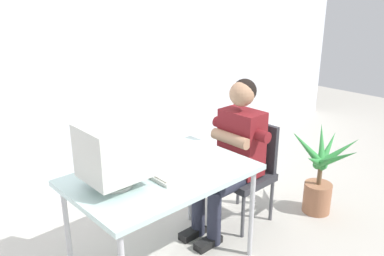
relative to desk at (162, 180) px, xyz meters
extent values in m
cube|color=silver|center=(0.30, 1.40, 0.81)|extent=(8.00, 0.10, 3.00)
cylinder|color=#B7B7BC|center=(0.55, -0.34, -0.34)|extent=(0.04, 0.04, 0.71)
cylinder|color=#B7B7BC|center=(-0.55, 0.34, -0.34)|extent=(0.04, 0.04, 0.71)
cylinder|color=#B7B7BC|center=(0.55, 0.34, -0.34)|extent=(0.04, 0.04, 0.71)
cube|color=silver|center=(0.00, 0.00, 0.04)|extent=(1.23, 0.79, 0.04)
cylinder|color=silver|center=(-0.33, 0.04, 0.06)|extent=(0.21, 0.21, 0.02)
cylinder|color=silver|center=(-0.33, 0.04, 0.10)|extent=(0.06, 0.06, 0.05)
cube|color=silver|center=(-0.33, 0.04, 0.29)|extent=(0.36, 0.34, 0.34)
cube|color=black|center=(-0.15, 0.04, 0.29)|extent=(0.01, 0.29, 0.28)
cube|color=silver|center=(-0.04, 0.00, 0.07)|extent=(0.17, 0.41, 0.02)
cube|color=beige|center=(-0.04, 0.00, 0.08)|extent=(0.14, 0.37, 0.01)
cylinder|color=#4C4C51|center=(0.69, -0.15, -0.50)|extent=(0.03, 0.03, 0.38)
cylinder|color=#4C4C51|center=(1.06, -0.15, -0.50)|extent=(0.03, 0.03, 0.38)
cylinder|color=#4C4C51|center=(0.69, 0.23, -0.50)|extent=(0.03, 0.03, 0.38)
cylinder|color=#4C4C51|center=(1.06, 0.23, -0.50)|extent=(0.03, 0.03, 0.38)
cube|color=#2D2D33|center=(0.88, 0.04, -0.28)|extent=(0.44, 0.44, 0.06)
cube|color=#2D2D33|center=(1.07, 0.04, -0.05)|extent=(0.04, 0.39, 0.41)
cube|color=maroon|center=(0.86, 0.04, 0.03)|extent=(0.22, 0.35, 0.54)
sphere|color=#A57A5B|center=(0.84, 0.04, 0.44)|extent=(0.20, 0.20, 0.20)
sphere|color=black|center=(0.87, 0.04, 0.46)|extent=(0.19, 0.19, 0.19)
cylinder|color=#262838|center=(0.66, -0.05, -0.23)|extent=(0.40, 0.14, 0.14)
cylinder|color=#262838|center=(0.66, 0.13, -0.23)|extent=(0.40, 0.14, 0.14)
cylinder|color=#262838|center=(0.46, -0.05, -0.46)|extent=(0.11, 0.11, 0.46)
cylinder|color=#262838|center=(0.46, 0.13, -0.46)|extent=(0.11, 0.11, 0.46)
cube|color=black|center=(0.40, -0.05, -0.66)|extent=(0.24, 0.09, 0.06)
cube|color=black|center=(0.40, 0.13, -0.66)|extent=(0.24, 0.09, 0.06)
cylinder|color=maroon|center=(0.84, -0.16, 0.15)|extent=(0.09, 0.14, 0.09)
cylinder|color=maroon|center=(0.84, 0.24, 0.15)|extent=(0.09, 0.14, 0.09)
cylinder|color=#A57A5B|center=(0.72, 0.04, 0.10)|extent=(0.09, 0.35, 0.09)
cylinder|color=#9E6647|center=(1.48, -0.34, -0.56)|extent=(0.24, 0.24, 0.27)
cylinder|color=brown|center=(1.48, -0.34, -0.32)|extent=(0.04, 0.04, 0.20)
cone|color=#358C42|center=(1.63, -0.32, -0.14)|extent=(0.40, 0.15, 0.29)
cone|color=#358C42|center=(1.58, -0.28, -0.10)|extent=(0.31, 0.24, 0.39)
cone|color=#358C42|center=(1.50, -0.20, -0.14)|extent=(0.11, 0.40, 0.29)
cone|color=#358C42|center=(1.40, -0.26, -0.10)|extent=(0.29, 0.28, 0.38)
cone|color=#358C42|center=(1.34, -0.36, -0.15)|extent=(0.42, 0.15, 0.26)
cone|color=#358C42|center=(1.37, -0.43, -0.14)|extent=(0.34, 0.32, 0.31)
cone|color=#358C42|center=(1.47, -0.48, -0.13)|extent=(0.11, 0.39, 0.31)
cone|color=#358C42|center=(1.59, -0.43, -0.13)|extent=(0.33, 0.30, 0.34)
cylinder|color=blue|center=(0.01, 0.30, 0.10)|extent=(0.08, 0.08, 0.09)
torus|color=blue|center=(0.01, 0.34, 0.10)|extent=(0.06, 0.01, 0.06)
camera|label=1|loc=(-1.48, -1.90, 1.20)|focal=37.07mm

